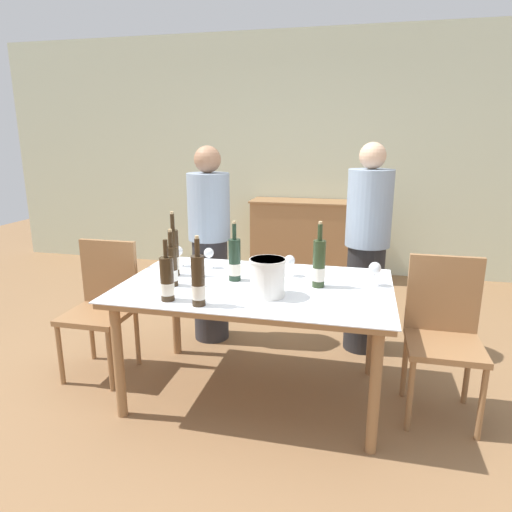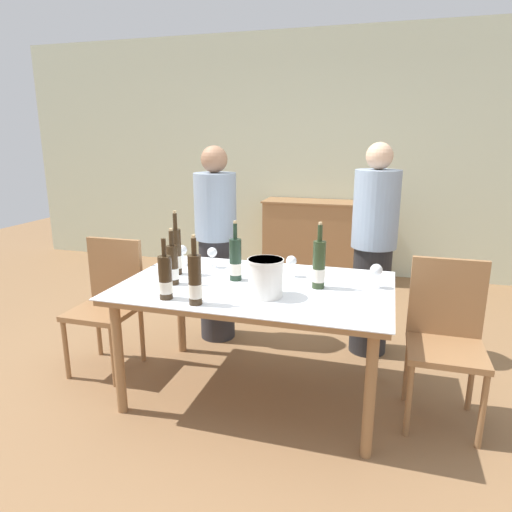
% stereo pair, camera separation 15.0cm
% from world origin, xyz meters
% --- Properties ---
extents(ground_plane, '(12.00, 12.00, 0.00)m').
position_xyz_m(ground_plane, '(0.00, 0.00, 0.00)').
color(ground_plane, olive).
extents(back_wall, '(8.00, 0.10, 2.80)m').
position_xyz_m(back_wall, '(0.00, 2.97, 1.40)').
color(back_wall, beige).
rests_on(back_wall, ground_plane).
extents(sideboard_cabinet, '(1.32, 0.46, 0.90)m').
position_xyz_m(sideboard_cabinet, '(-0.01, 2.68, 0.45)').
color(sideboard_cabinet, '#996B42').
rests_on(sideboard_cabinet, ground_plane).
extents(dining_table, '(1.64, 1.04, 0.74)m').
position_xyz_m(dining_table, '(0.00, 0.00, 0.67)').
color(dining_table, '#996B42').
rests_on(dining_table, ground_plane).
extents(ice_bucket, '(0.21, 0.21, 0.22)m').
position_xyz_m(ice_bucket, '(0.11, -0.19, 0.86)').
color(ice_bucket, white).
rests_on(ice_bucket, dining_table).
extents(wine_bottle_0, '(0.08, 0.08, 0.34)m').
position_xyz_m(wine_bottle_0, '(-0.41, -0.38, 0.86)').
color(wine_bottle_0, '#332314').
rests_on(wine_bottle_0, dining_table).
extents(wine_bottle_1, '(0.08, 0.08, 0.40)m').
position_xyz_m(wine_bottle_1, '(0.37, 0.04, 0.88)').
color(wine_bottle_1, '#28381E').
rests_on(wine_bottle_1, dining_table).
extents(wine_bottle_2, '(0.07, 0.07, 0.38)m').
position_xyz_m(wine_bottle_2, '(-0.22, -0.42, 0.87)').
color(wine_bottle_2, '#332314').
rests_on(wine_bottle_2, dining_table).
extents(wine_bottle_3, '(0.07, 0.07, 0.35)m').
position_xyz_m(wine_bottle_3, '(-0.49, -0.13, 0.86)').
color(wine_bottle_3, '#332314').
rests_on(wine_bottle_3, dining_table).
extents(wine_bottle_4, '(0.08, 0.08, 0.38)m').
position_xyz_m(wine_bottle_4, '(-0.15, 0.05, 0.87)').
color(wine_bottle_4, '#1E3323').
rests_on(wine_bottle_4, dining_table).
extents(wine_bottle_5, '(0.07, 0.07, 0.42)m').
position_xyz_m(wine_bottle_5, '(-0.56, 0.07, 0.89)').
color(wine_bottle_5, '#332314').
rests_on(wine_bottle_5, dining_table).
extents(wine_glass_0, '(0.07, 0.07, 0.14)m').
position_xyz_m(wine_glass_0, '(-0.40, 0.28, 0.84)').
color(wine_glass_0, white).
rests_on(wine_glass_0, dining_table).
extents(wine_glass_1, '(0.07, 0.07, 0.14)m').
position_xyz_m(wine_glass_1, '(0.17, 0.22, 0.84)').
color(wine_glass_1, white).
rests_on(wine_glass_1, dining_table).
extents(wine_glass_2, '(0.07, 0.07, 0.14)m').
position_xyz_m(wine_glass_2, '(-0.62, 0.28, 0.84)').
color(wine_glass_2, white).
rests_on(wine_glass_2, dining_table).
extents(wine_glass_3, '(0.07, 0.07, 0.15)m').
position_xyz_m(wine_glass_3, '(0.70, 0.14, 0.85)').
color(wine_glass_3, white).
rests_on(wine_glass_3, dining_table).
extents(chair_right_end, '(0.42, 0.42, 0.94)m').
position_xyz_m(chair_right_end, '(1.11, 0.09, 0.54)').
color(chair_right_end, '#996B42').
rests_on(chair_right_end, ground_plane).
extents(chair_left_end, '(0.42, 0.42, 0.92)m').
position_xyz_m(chair_left_end, '(-1.11, 0.09, 0.53)').
color(chair_left_end, '#996B42').
rests_on(chair_left_end, ground_plane).
extents(person_host, '(0.33, 0.33, 1.56)m').
position_xyz_m(person_host, '(-0.55, 0.76, 0.78)').
color(person_host, '#2D2D33').
rests_on(person_host, ground_plane).
extents(person_guest_left, '(0.33, 0.33, 1.58)m').
position_xyz_m(person_guest_left, '(0.66, 0.84, 0.79)').
color(person_guest_left, '#262628').
rests_on(person_guest_left, ground_plane).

